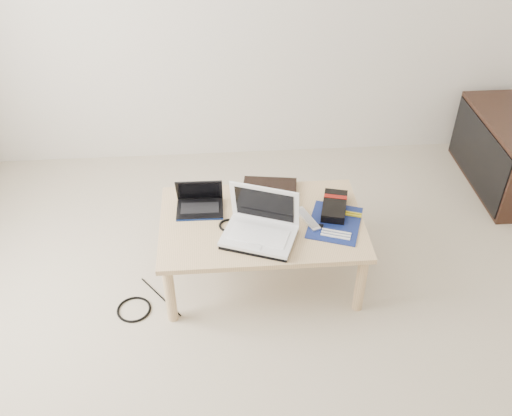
{
  "coord_description": "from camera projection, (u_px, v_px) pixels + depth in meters",
  "views": [
    {
      "loc": [
        -0.18,
        -1.71,
        2.35
      ],
      "look_at": [
        0.0,
        0.67,
        0.49
      ],
      "focal_mm": 40.0,
      "sensor_mm": 36.0,
      "label": 1
    }
  ],
  "objects": [
    {
      "name": "book",
      "position": [
        269.0,
        192.0,
        3.26
      ],
      "size": [
        0.34,
        0.3,
        0.03
      ],
      "color": "black",
      "rests_on": "coffee_table"
    },
    {
      "name": "gpu_box",
      "position": [
        334.0,
        207.0,
        3.13
      ],
      "size": [
        0.19,
        0.28,
        0.06
      ],
      "color": "black",
      "rests_on": "coffee_table"
    },
    {
      "name": "floor_cable_coil",
      "position": [
        134.0,
        309.0,
        3.1
      ],
      "size": [
        0.22,
        0.22,
        0.01
      ],
      "primitive_type": "torus",
      "rotation": [
        0.0,
        0.0,
        0.23
      ],
      "color": "black",
      "rests_on": "ground"
    },
    {
      "name": "floor_cable_trail",
      "position": [
        161.0,
        297.0,
        3.18
      ],
      "size": [
        0.24,
        0.3,
        0.01
      ],
      "primitive_type": "cylinder",
      "rotation": [
        1.57,
        0.0,
        0.66
      ],
      "color": "black",
      "rests_on": "ground"
    },
    {
      "name": "white_laptop",
      "position": [
        261.0,
        225.0,
        2.94
      ],
      "size": [
        0.43,
        0.37,
        0.26
      ],
      "color": "silver",
      "rests_on": "neoprene_sleeve"
    },
    {
      "name": "tablet",
      "position": [
        258.0,
        215.0,
        3.11
      ],
      "size": [
        0.29,
        0.25,
        0.01
      ],
      "color": "black",
      "rests_on": "coffee_table"
    },
    {
      "name": "media_cabinet",
      "position": [
        506.0,
        153.0,
        3.89
      ],
      "size": [
        0.41,
        0.9,
        0.5
      ],
      "color": "#331D15",
      "rests_on": "ground"
    },
    {
      "name": "room_shell",
      "position": [
        272.0,
        39.0,
        1.77
      ],
      "size": [
        4.2,
        4.2,
        2.7
      ],
      "color": "beige",
      "rests_on": "ground"
    },
    {
      "name": "netbook",
      "position": [
        200.0,
        203.0,
        3.14
      ],
      "size": [
        0.26,
        0.19,
        0.18
      ],
      "color": "black",
      "rests_on": "coffee_table"
    },
    {
      "name": "remote",
      "position": [
        307.0,
        219.0,
        3.08
      ],
      "size": [
        0.12,
        0.21,
        0.02
      ],
      "color": "silver",
      "rests_on": "coffee_table"
    },
    {
      "name": "neoprene_sleeve",
      "position": [
        259.0,
        238.0,
        2.95
      ],
      "size": [
        0.43,
        0.37,
        0.02
      ],
      "primitive_type": "cube",
      "rotation": [
        0.0,
        0.0,
        -0.36
      ],
      "color": "black",
      "rests_on": "coffee_table"
    },
    {
      "name": "cable_coil",
      "position": [
        229.0,
        225.0,
        3.04
      ],
      "size": [
        0.12,
        0.12,
        0.01
      ],
      "primitive_type": "torus",
      "rotation": [
        0.0,
        0.0,
        -0.08
      ],
      "color": "black",
      "rests_on": "coffee_table"
    },
    {
      "name": "ground",
      "position": [
        266.0,
        370.0,
        2.8
      ],
      "size": [
        4.0,
        4.0,
        0.0
      ],
      "primitive_type": "plane",
      "color": "beige",
      "rests_on": "ground"
    },
    {
      "name": "motherboard",
      "position": [
        335.0,
        223.0,
        3.06
      ],
      "size": [
        0.36,
        0.4,
        0.02
      ],
      "color": "#0C114F",
      "rests_on": "coffee_table"
    },
    {
      "name": "coffee_table",
      "position": [
        262.0,
        228.0,
        3.11
      ],
      "size": [
        1.1,
        0.7,
        0.4
      ],
      "color": "tan",
      "rests_on": "ground"
    }
  ]
}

